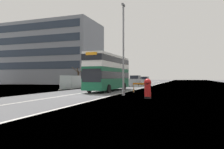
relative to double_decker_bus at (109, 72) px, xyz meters
name	(u,v)px	position (x,y,z in m)	size (l,w,h in m)	color
ground	(83,96)	(0.22, -8.18, -2.62)	(140.00, 280.00, 0.10)	#4C4C4F
double_decker_bus	(109,72)	(0.00, 0.00, 0.00)	(2.92, 11.18, 4.83)	#145638
lamppost_foreground	(123,52)	(3.88, -6.22, 1.91)	(0.29, 0.70, 9.44)	gray
red_pillar_postbox	(148,88)	(6.79, -8.64, -1.61)	(0.63, 0.63, 1.74)	black
roadworks_barrier	(140,86)	(4.69, -1.85, -1.81)	(1.77, 0.64, 1.19)	orange
construction_site_fence	(82,82)	(-7.02, 5.62, -1.52)	(0.44, 13.80, 2.19)	#A8AAAD
car_oncoming_near	(135,81)	(0.21, 15.17, -1.52)	(2.05, 4.46, 2.22)	gray
car_receding_mid	(145,81)	(0.68, 23.12, -1.62)	(1.96, 4.13, 2.01)	gray
bare_tree_far_verge_near	(78,76)	(-14.00, 17.20, -0.40)	(2.66, 2.81, 4.30)	#4C3D2D
bare_tree_far_verge_mid	(107,76)	(-13.18, 34.46, -0.32)	(2.20, 2.68, 4.74)	#4C3D2D
backdrop_office_block	(47,55)	(-28.35, 24.93, 5.93)	(30.36, 13.62, 16.99)	gray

